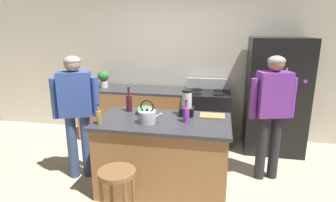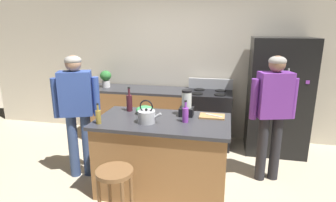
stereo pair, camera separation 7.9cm
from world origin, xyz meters
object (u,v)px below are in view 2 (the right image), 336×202
refrigerator (278,96)px  person_by_sink_right (273,107)px  bottle_wine (129,102)px  bottle_vinegar (98,116)px  bar_stool (115,184)px  person_by_island_left (77,105)px  bottle_soda (185,114)px  mixing_bowl (145,110)px  cutting_board (212,116)px  kitchen_island (163,155)px  chef_knife (214,115)px  stove_range (208,118)px  tea_kettle (147,116)px  blender_appliance (187,105)px  potted_plant (106,78)px

refrigerator → person_by_sink_right: (-0.22, -0.96, 0.09)m
bottle_wine → bottle_vinegar: bearing=-108.0°
refrigerator → bar_stool: size_ratio=2.77×
person_by_island_left → bottle_soda: (1.43, -0.13, 0.02)m
mixing_bowl → cutting_board: mixing_bowl is taller
bottle_soda → kitchen_island: bearing=176.1°
cutting_board → bottle_soda: bearing=-139.7°
bottle_vinegar → chef_knife: size_ratio=1.07×
stove_range → tea_kettle: size_ratio=3.98×
person_by_island_left → tea_kettle: person_by_island_left is taller
bottle_soda → tea_kettle: size_ratio=0.93×
person_by_sink_right → tea_kettle: bearing=-155.3°
person_by_island_left → tea_kettle: (1.01, -0.24, 0.00)m
tea_kettle → cutting_board: tea_kettle is taller
person_by_sink_right → bottle_wine: 1.82m
bar_stool → blender_appliance: size_ratio=2.05×
tea_kettle → person_by_island_left: bearing=166.6°
kitchen_island → blender_appliance: bearing=42.0°
kitchen_island → stove_range: bearing=74.0°
mixing_bowl → tea_kettle: tea_kettle is taller
bottle_vinegar → bottle_wine: (0.17, 0.54, 0.03)m
bottle_soda → bottle_vinegar: bearing=-164.7°
potted_plant → mixing_bowl: 1.78m
kitchen_island → cutting_board: (0.56, 0.23, 0.47)m
kitchen_island → bottle_soda: (0.27, -0.02, 0.55)m
person_by_island_left → person_by_sink_right: (2.46, 0.42, 0.00)m
person_by_sink_right → bottle_soda: bearing=-151.5°
person_by_sink_right → potted_plant: 2.89m
refrigerator → person_by_sink_right: size_ratio=1.11×
bottle_soda → chef_knife: 0.40m
kitchen_island → tea_kettle: (-0.16, -0.13, 0.53)m
kitchen_island → bottle_wine: size_ratio=4.96×
bottle_wine → cutting_board: bearing=-1.7°
refrigerator → bottle_vinegar: bearing=-140.9°
bar_stool → cutting_board: 1.39m
blender_appliance → bottle_soda: bearing=-84.4°
tea_kettle → cutting_board: 0.80m
mixing_bowl → chef_knife: bearing=2.9°
person_by_island_left → kitchen_island: bearing=-5.4°
bar_stool → kitchen_island: bearing=70.0°
person_by_island_left → blender_appliance: bearing=4.6°
stove_range → chef_knife: 1.39m
refrigerator → blender_appliance: refrigerator is taller
blender_appliance → bottle_vinegar: blender_appliance is taller
cutting_board → bottle_vinegar: bearing=-157.8°
bottle_soda → stove_range: bearing=83.9°
person_by_island_left → blender_appliance: size_ratio=5.11×
tea_kettle → kitchen_island: bearing=39.9°
bottle_vinegar → chef_knife: 1.35m
bottle_wine → chef_knife: bottle_wine is taller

